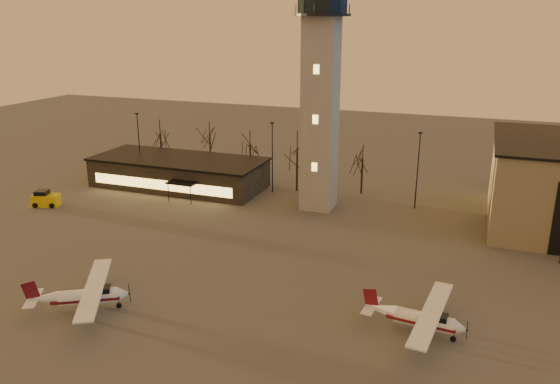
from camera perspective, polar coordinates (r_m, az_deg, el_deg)
name	(u,v)px	position (r m, az deg, el deg)	size (l,w,h in m)	color
ground	(214,319)	(46.63, -6.92, -13.02)	(220.00, 220.00, 0.00)	#484542
control_tower	(321,82)	(68.50, 4.28, 11.41)	(6.80, 6.80, 32.60)	gray
terminal	(179,172)	(81.76, -10.51, 2.05)	(25.40, 12.20, 4.30)	black
light_poles	(325,166)	(71.31, 4.70, 2.71)	(58.50, 12.25, 10.14)	black
tree_row	(250,141)	(83.33, -3.19, 5.29)	(37.20, 9.20, 8.80)	black
cessna_front	(426,323)	(45.20, 14.97, -13.09)	(8.72, 11.00, 3.02)	silver
cessna_rear	(91,299)	(49.67, -19.16, -10.50)	(9.03, 10.54, 3.13)	white
service_cart	(46,200)	(78.69, -23.29, -0.76)	(3.73, 2.93, 2.11)	#E0B70D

